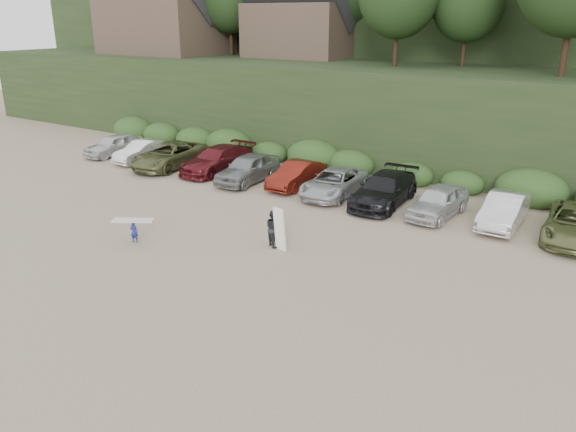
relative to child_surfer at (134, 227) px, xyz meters
The scene contains 4 objects.
ground 5.30m from the child_surfer, ahead, with size 120.00×120.00×0.00m, color tan.
parked_cars 11.34m from the child_surfer, 66.42° to the left, with size 36.79×6.50×1.63m.
child_surfer is the anchor object (origin of this frame).
adult_surfer 5.98m from the child_surfer, 29.05° to the left, with size 1.25×0.90×1.87m.
Camera 1 is at (12.41, -15.27, 9.13)m, focal length 35.00 mm.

